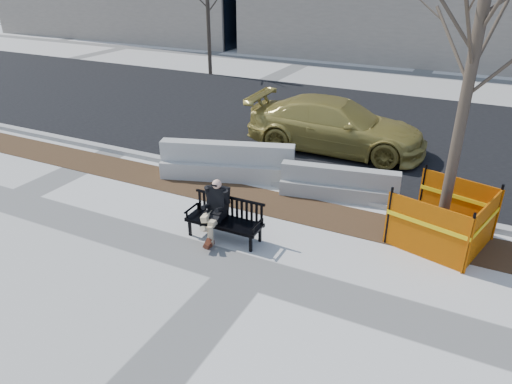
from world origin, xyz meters
TOP-DOWN VIEW (x-y plane):
  - ground at (0.00, 0.00)m, footprint 120.00×120.00m
  - mulch_strip at (0.00, 2.60)m, footprint 40.00×1.20m
  - asphalt_street at (0.00, 8.80)m, footprint 60.00×10.40m
  - curb at (0.00, 3.55)m, footprint 60.00×0.25m
  - bench at (-0.90, 0.80)m, footprint 1.58×0.58m
  - seated_man at (-1.12, 0.84)m, footprint 0.52×0.86m
  - tree_fence at (2.93, 2.59)m, footprint 2.95×2.95m
  - sedan at (-0.52, 6.59)m, footprint 5.21×2.29m
  - jersey_barrier_left at (-2.30, 3.38)m, footprint 3.41×1.70m
  - jersey_barrier_right at (0.57, 3.56)m, footprint 2.76×1.03m
  - far_tree_left at (-9.32, 13.97)m, footprint 2.60×2.60m

SIDE VIEW (x-z plane):
  - ground at x=0.00m, z-range 0.00..0.00m
  - bench at x=-0.90m, z-range -0.42..0.42m
  - seated_man at x=-1.12m, z-range -0.60..0.60m
  - tree_fence at x=2.93m, z-range -3.01..3.01m
  - sedan at x=-0.52m, z-range -0.74..0.74m
  - jersey_barrier_left at x=-2.30m, z-range -0.48..0.48m
  - jersey_barrier_right at x=0.57m, z-range -0.39..0.39m
  - far_tree_left at x=-9.32m, z-range -2.77..2.77m
  - asphalt_street at x=0.00m, z-range 0.00..0.01m
  - mulch_strip at x=0.00m, z-range -0.01..0.01m
  - curb at x=0.00m, z-range 0.00..0.12m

